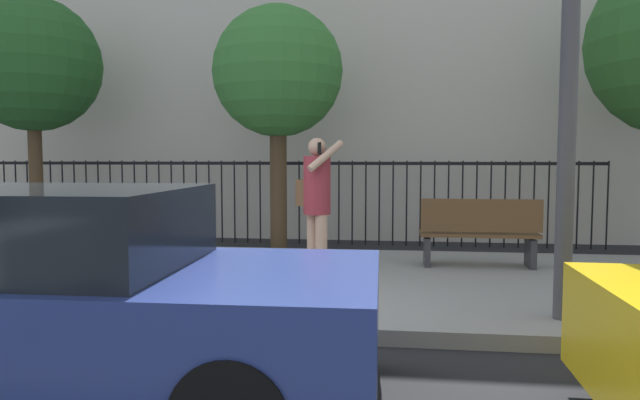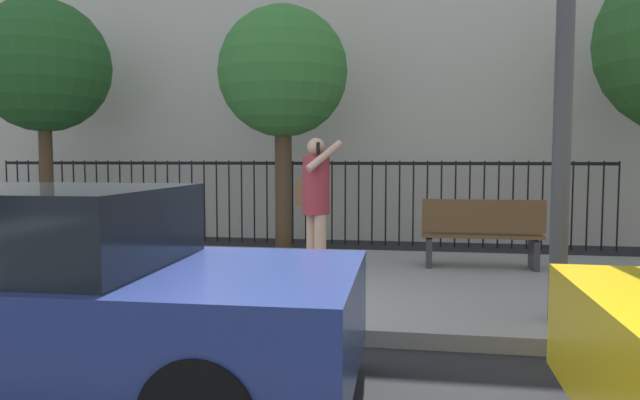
% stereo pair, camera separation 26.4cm
% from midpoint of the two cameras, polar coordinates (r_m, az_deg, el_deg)
% --- Properties ---
extents(ground_plane, '(60.00, 60.00, 0.00)m').
position_cam_midpoint_polar(ground_plane, '(5.68, -17.39, -12.90)').
color(ground_plane, black).
extents(sidewalk, '(28.00, 4.40, 0.15)m').
position_cam_midpoint_polar(sidewalk, '(7.65, -10.47, -7.77)').
color(sidewalk, gray).
rests_on(sidewalk, ground).
extents(iron_fence, '(12.03, 0.04, 1.60)m').
position_cam_midpoint_polar(iron_fence, '(11.09, -4.72, 0.92)').
color(iron_fence, black).
rests_on(iron_fence, ground).
extents(parked_hatchback, '(4.23, 1.92, 1.45)m').
position_cam_midpoint_polar(parked_hatchback, '(4.40, -25.80, -8.71)').
color(parked_hatchback, navy).
rests_on(parked_hatchback, ground).
extents(pedestrian_on_phone, '(0.67, 0.71, 1.75)m').
position_cam_midpoint_polar(pedestrian_on_phone, '(7.21, -1.46, 0.37)').
color(pedestrian_on_phone, tan).
rests_on(pedestrian_on_phone, sidewalk).
extents(street_bench, '(1.60, 0.45, 0.95)m').
position_cam_midpoint_polar(street_bench, '(8.12, 14.65, -3.03)').
color(street_bench, brown).
rests_on(street_bench, sidewalk).
extents(street_tree_near, '(2.21, 2.21, 4.22)m').
position_cam_midpoint_polar(street_tree_near, '(10.00, -4.98, 12.40)').
color(street_tree_near, '#4C3823').
rests_on(street_tree_near, ground).
extents(street_tree_far, '(2.38, 2.38, 4.51)m').
position_cam_midpoint_polar(street_tree_far, '(11.69, -27.27, 11.81)').
color(street_tree_far, '#4C3823').
rests_on(street_tree_far, ground).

